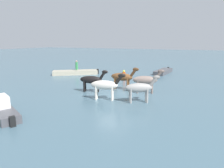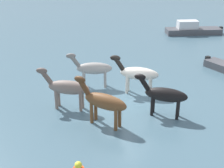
# 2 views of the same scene
# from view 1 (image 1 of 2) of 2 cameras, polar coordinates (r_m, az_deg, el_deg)

# --- Properties ---
(ground_plane) EXTENTS (176.61, 176.61, 0.00)m
(ground_plane) POSITION_cam_1_polar(r_m,az_deg,el_deg) (16.55, 0.56, -3.06)
(ground_plane) COLOR #476675
(horse_lead) EXTENTS (2.62, 1.14, 2.04)m
(horse_lead) POSITION_cam_1_polar(r_m,az_deg,el_deg) (14.89, -1.88, -0.34)
(horse_lead) COLOR silver
(horse_lead) RESTS_ON ground_plane
(horse_rear_stallion) EXTENTS (2.52, 0.96, 1.95)m
(horse_rear_stallion) POSITION_cam_1_polar(r_m,az_deg,el_deg) (17.26, -5.71, 1.18)
(horse_rear_stallion) COLOR black
(horse_rear_stallion) RESTS_ON ground_plane
(horse_pinto_flank) EXTENTS (2.64, 0.62, 2.06)m
(horse_pinto_flank) POSITION_cam_1_polar(r_m,az_deg,el_deg) (18.18, 3.05, 2.00)
(horse_pinto_flank) COLOR brown
(horse_pinto_flank) RESTS_ON ground_plane
(horse_mid_herd) EXTENTS (2.36, 1.63, 1.96)m
(horse_mid_herd) POSITION_cam_1_polar(r_m,az_deg,el_deg) (14.39, 7.94, -1.07)
(horse_mid_herd) COLOR #9E9993
(horse_mid_herd) RESTS_ON ground_plane
(horse_chestnut_trailing) EXTENTS (2.59, 1.23, 2.03)m
(horse_chestnut_trailing) POSITION_cam_1_polar(r_m,az_deg,el_deg) (17.09, 9.66, 1.11)
(horse_chestnut_trailing) COLOR gray
(horse_chestnut_trailing) RESTS_ON ground_plane
(boat_motor_center) EXTENTS (5.56, 4.68, 0.77)m
(boat_motor_center) POSITION_cam_1_polar(r_m,az_deg,el_deg) (26.87, -10.30, 3.11)
(boat_motor_center) COLOR #B7AD93
(boat_motor_center) RESTS_ON ground_plane
(boat_skiff_near) EXTENTS (3.76, 2.46, 1.31)m
(boat_skiff_near) POSITION_cam_1_polar(r_m,az_deg,el_deg) (13.57, -28.38, -6.73)
(boat_skiff_near) COLOR #4C4C51
(boat_skiff_near) RESTS_ON ground_plane
(boat_dinghy_port) EXTENTS (1.72, 4.92, 0.74)m
(boat_dinghy_port) POSITION_cam_1_polar(r_m,az_deg,el_deg) (28.16, 14.33, 3.31)
(boat_dinghy_port) COLOR #4C4C51
(boat_dinghy_port) RESTS_ON ground_plane
(person_spotter_bow) EXTENTS (0.32, 0.32, 1.19)m
(person_spotter_bow) POSITION_cam_1_polar(r_m,az_deg,el_deg) (26.84, -10.00, 5.23)
(person_spotter_bow) COLOR #338C4C
(person_spotter_bow) RESTS_ON boat_motor_center
(buoy_channel_marker) EXTENTS (0.36, 0.36, 1.14)m
(buoy_channel_marker) POSITION_cam_1_polar(r_m,az_deg,el_deg) (22.42, 3.38, 2.33)
(buoy_channel_marker) COLOR #E54C19
(buoy_channel_marker) RESTS_ON ground_plane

